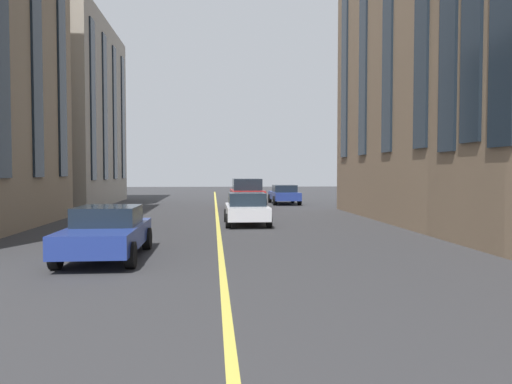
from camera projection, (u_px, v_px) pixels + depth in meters
lane_centre_line at (219, 238)px, 17.10m from camera, size 80.00×0.16×0.01m
car_red_near at (247, 193)px, 30.62m from camera, size 4.70×2.14×1.88m
car_blue_parked_b at (107, 232)px, 13.03m from camera, size 4.40×1.95×1.37m
car_blue_parked_a at (284, 194)px, 35.22m from camera, size 4.40×1.95×1.37m
car_white_trailing at (247, 209)px, 21.28m from camera, size 3.90×1.89×1.40m
building_left_near at (36, 113)px, 34.28m from camera, size 13.35×10.24×12.83m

